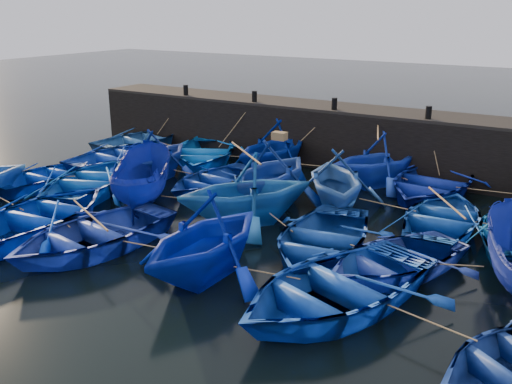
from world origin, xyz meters
The scene contains 31 objects.
ground centered at (0.00, 0.00, 0.00)m, with size 120.00×120.00×0.00m, color black.
quay_wall centered at (0.00, 10.50, 1.25)m, with size 26.00×2.50×2.50m, color black.
quay_top centered at (0.00, 10.50, 2.56)m, with size 26.00×2.50×0.12m, color black.
bollard_0 centered at (-8.00, 9.60, 2.87)m, with size 0.24×0.24×0.50m, color black.
bollard_1 centered at (-4.00, 9.60, 2.87)m, with size 0.24×0.24×0.50m, color black.
bollard_2 centered at (0.00, 9.60, 2.87)m, with size 0.24×0.24×0.50m, color black.
bollard_3 centered at (4.00, 9.60, 2.87)m, with size 0.24×0.24×0.50m, color black.
boat_0 centered at (-9.57, 7.89, 0.52)m, with size 3.58×5.01×1.04m, color #1D4C86.
boat_1 centered at (-5.23, 7.22, 0.58)m, with size 3.98×5.56×1.15m, color blue.
boat_2 centered at (-1.88, 7.68, 1.16)m, with size 3.79×4.40×2.31m, color navy.
boat_3 centered at (2.50, 8.18, 1.09)m, with size 3.58×4.15×2.18m, color blue.
boat_4 centered at (4.79, 7.88, 0.59)m, with size 4.09×5.71×1.19m, color navy.
boat_6 centered at (-8.38, 4.89, 0.49)m, with size 3.38×4.73×0.98m, color #1035A0.
boat_7 centered at (-5.43, 4.28, 1.08)m, with size 3.54×4.10×2.16m, color navy.
boat_8 centered at (-2.61, 4.24, 0.46)m, with size 3.20×4.47×0.93m, color #103498.
boat_9 centered at (-0.03, 4.35, 1.18)m, with size 3.86×4.48×2.36m, color navy.
boat_10 centered at (2.27, 4.82, 1.12)m, with size 3.68×4.27×2.25m, color #27559A.
boat_11 centered at (6.10, 4.57, 0.50)m, with size 3.45×4.83×1.00m, color navy.
boat_13 centered at (-8.58, 1.29, 0.45)m, with size 3.08×4.31×0.89m, color #022B97.
boat_14 centered at (-6.36, 1.60, 0.54)m, with size 3.71×5.19×1.08m, color #0B49B2.
boat_15 centered at (-3.71, 1.50, 0.95)m, with size 1.86×4.93×1.91m, color navy.
boat_16 centered at (0.37, 1.96, 1.20)m, with size 3.92×4.54×2.39m, color #13539E.
boat_17 centered at (3.54, 0.96, 0.53)m, with size 3.67×5.14×1.07m, color navy.
boat_18 centered at (5.71, 0.87, 0.47)m, with size 3.22×4.51×0.93m, color #2B44AC.
boat_21 centered at (-4.74, -1.97, 0.57)m, with size 3.96×5.53×1.15m, color #002894.
boat_22 centered at (-2.31, -2.19, 0.55)m, with size 3.78×5.28×1.10m, color navy.
boat_23 centered at (1.56, -1.90, 1.17)m, with size 3.84×4.45×2.34m, color #001791.
boat_24 centered at (5.11, -1.64, 0.60)m, with size 4.12×5.77×1.20m, color #0D3A97.
wooden_crate centered at (0.27, 4.35, 2.50)m, with size 0.49×0.35×0.28m, color brown.
mooring_ropes centered at (-0.01, 4.97, 0.88)m, with size 18.83×11.75×2.10m.
loose_oars centered at (1.66, 3.13, 1.70)m, with size 10.67×12.46×1.45m.
Camera 1 is at (9.79, -12.80, 6.83)m, focal length 40.00 mm.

